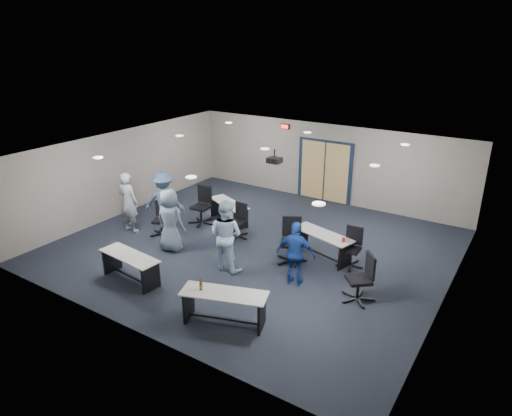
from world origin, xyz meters
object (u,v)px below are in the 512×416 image
Objects in this scene: person_gray at (128,202)px; table_front_right at (224,302)px; table_front_left at (130,263)px; chair_back_d at (351,248)px; chair_back_a at (201,206)px; person_navy at (296,254)px; table_back_left at (229,209)px; person_back at (164,201)px; person_plaid at (170,220)px; chair_back_b at (237,221)px; chair_loose_right at (359,278)px; chair_back_c at (292,241)px; person_lightblue at (226,235)px; table_back_right at (323,241)px; chair_loose_left at (161,219)px.

table_front_right is at bearing 153.82° from person_gray.
table_front_left is 5.41m from chair_back_d.
chair_back_a is 4.50m from person_navy.
table_back_left is 0.91× the size of person_back.
chair_back_b is at bearing -128.20° from person_plaid.
chair_back_a is (-0.81, 3.63, 0.13)m from table_front_left.
person_gray is (-2.21, 2.04, 0.46)m from table_front_left.
chair_loose_right is 0.71× the size of person_navy.
person_back reaches higher than table_back_left.
person_lightblue is (-1.20, -1.17, 0.33)m from chair_back_c.
chair_back_a is 4.93m from chair_back_d.
person_plaid is at bearing -71.46° from table_back_left.
chair_loose_right is 0.61× the size of person_gray.
table_back_right is (3.49, -0.63, 0.03)m from table_back_left.
table_front_left is 0.93× the size of person_back.
chair_back_b reaches higher than chair_loose_left.
chair_back_b is at bearing 171.82° from person_back.
table_front_right is at bearing -53.62° from chair_back_b.
chair_back_b is 0.64× the size of person_navy.
person_lightblue is at bearing -57.87° from chair_back_b.
person_back reaches higher than chair_back_c.
person_gray is 5.58m from person_navy.
person_lightblue reaches higher than chair_loose_right.
person_navy is at bearing 36.03° from table_front_left.
person_back is (-1.22, -1.53, 0.48)m from table_back_left.
table_front_left is at bearing 94.26° from person_plaid.
chair_back_c is at bearing 52.04° from table_front_left.
chair_back_a is 0.67× the size of person_plaid.
chair_loose_right is at bearing -19.47° from chair_back_a.
chair_back_a reaches higher than chair_loose_right.
person_navy is (1.80, 0.25, -0.13)m from person_lightblue.
person_plaid is 1.39m from person_back.
person_lightblue reaches higher than chair_back_c.
chair_back_b is 1.92m from person_lightblue.
person_back reaches higher than person_navy.
chair_back_b is 0.86× the size of chair_back_c.
chair_loose_right is at bearing 177.86° from person_gray.
table_back_left is 1.06× the size of person_navy.
person_plaid is (-1.03, -1.63, 0.36)m from chair_back_b.
person_plaid is 3.69m from person_navy.
table_back_right is at bearing 174.37° from chair_back_d.
table_back_right is 2.11m from chair_loose_right.
person_navy is at bearing -26.01° from chair_back_a.
table_front_left is at bearing 20.12° from person_navy.
person_gray reaches higher than table_back_right.
person_plaid reaches higher than table_front_left.
table_front_left is 1.53× the size of chair_loose_right.
table_front_right is 3.77m from person_plaid.
chair_loose_left is (-3.98, -0.58, -0.09)m from chair_back_c.
chair_back_a reaches higher than chair_back_d.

